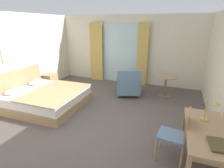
{
  "coord_description": "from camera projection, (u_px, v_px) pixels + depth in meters",
  "views": [
    {
      "loc": [
        1.87,
        -3.27,
        2.27
      ],
      "look_at": [
        0.35,
        0.74,
        0.8
      ],
      "focal_mm": 28.28,
      "sensor_mm": 36.0,
      "label": 1
    }
  ],
  "objects": [
    {
      "name": "desk_chair",
      "position": [
        178.0,
        133.0,
        2.97
      ],
      "size": [
        0.5,
        0.46,
        0.97
      ],
      "color": "slate",
      "rests_on": "ground"
    },
    {
      "name": "bed",
      "position": [
        45.0,
        97.0,
        5.07
      ],
      "size": [
        2.05,
        1.87,
        0.98
      ],
      "color": "tan",
      "rests_on": "ground"
    },
    {
      "name": "nightstand",
      "position": [
        50.0,
        81.0,
        6.51
      ],
      "size": [
        0.4,
        0.45,
        0.52
      ],
      "color": "tan",
      "rests_on": "ground"
    },
    {
      "name": "ground",
      "position": [
        88.0,
        125.0,
        4.27
      ],
      "size": [
        6.18,
        7.44,
        0.1
      ],
      "primitive_type": "cube",
      "color": "#564C47"
    },
    {
      "name": "desk_lamp",
      "position": [
        213.0,
        106.0,
        2.78
      ],
      "size": [
        0.25,
        0.25,
        0.46
      ],
      "color": "tan",
      "rests_on": "writing_desk"
    },
    {
      "name": "balcony_glass_door",
      "position": [
        119.0,
        54.0,
        6.99
      ],
      "size": [
        1.45,
        0.02,
        2.29
      ],
      "primitive_type": "cube",
      "color": "silver",
      "rests_on": "ground"
    },
    {
      "name": "closed_book",
      "position": [
        218.0,
        145.0,
        2.33
      ],
      "size": [
        0.25,
        0.35,
        0.03
      ],
      "primitive_type": "cube",
      "rotation": [
        0.0,
        0.0,
        0.11
      ],
      "color": "brown",
      "rests_on": "writing_desk"
    },
    {
      "name": "curtain_panel_left",
      "position": [
        97.0,
        52.0,
        7.21
      ],
      "size": [
        0.53,
        0.1,
        2.32
      ],
      "primitive_type": "cube",
      "color": "tan",
      "rests_on": "ground"
    },
    {
      "name": "writing_desk",
      "position": [
        206.0,
        134.0,
        2.73
      ],
      "size": [
        0.62,
        1.4,
        0.74
      ],
      "color": "tan",
      "rests_on": "ground"
    },
    {
      "name": "curtain_panel_right",
      "position": [
        143.0,
        55.0,
        6.58
      ],
      "size": [
        0.39,
        0.1,
        2.32
      ],
      "primitive_type": "cube",
      "color": "tan",
      "rests_on": "ground"
    },
    {
      "name": "round_cafe_table",
      "position": [
        166.0,
        82.0,
        5.64
      ],
      "size": [
        0.65,
        0.65,
        0.7
      ],
      "color": "tan",
      "rests_on": "ground"
    },
    {
      "name": "wall_back",
      "position": [
        128.0,
        50.0,
        6.9
      ],
      "size": [
        5.78,
        0.12,
        2.6
      ],
      "primitive_type": "cube",
      "color": "beige",
      "rests_on": "ground"
    },
    {
      "name": "armchair_by_window",
      "position": [
        128.0,
        85.0,
        5.81
      ],
      "size": [
        0.96,
        0.99,
        0.91
      ],
      "color": "slate",
      "rests_on": "ground"
    },
    {
      "name": "framed_picture",
      "position": [
        8.0,
        55.0,
        5.09
      ],
      "size": [
        0.03,
        0.4,
        0.4
      ],
      "color": "beige"
    }
  ]
}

